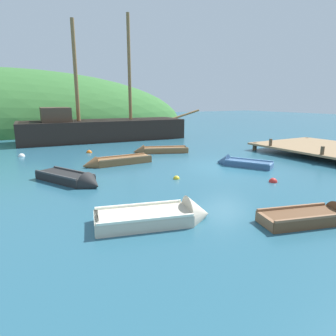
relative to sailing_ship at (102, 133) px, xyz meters
name	(u,v)px	position (x,y,z in m)	size (l,w,h in m)	color
ground_plane	(226,168)	(2.26, -13.73, -0.63)	(120.00, 120.00, 0.00)	#285B70
dock	(323,147)	(10.36, -13.73, -0.21)	(6.29, 7.19, 1.56)	#937551
shore_hill	(8,129)	(-6.78, 15.02, -0.63)	(45.97, 22.17, 13.96)	#387033
sailing_ship	(102,133)	(0.00, 0.00, 0.00)	(16.51, 5.09, 11.29)	black
rowboat_far	(114,163)	(-2.53, -10.20, -0.51)	(3.79, 0.97, 0.87)	brown
rowboat_outer_left	(158,151)	(1.23, -8.04, -0.52)	(3.69, 2.16, 0.91)	brown
rowboat_portside	(240,164)	(3.20, -13.71, -0.54)	(2.30, 3.02, 0.94)	#335175
rowboat_near_dock	(314,218)	(-0.12, -20.40, -0.53)	(3.07, 1.68, 0.90)	brown
rowboat_center	(73,180)	(-5.29, -12.78, -0.51)	(2.42, 3.57, 0.97)	black
rowboat_outer_right	(163,218)	(-3.95, -18.25, -0.51)	(3.52, 2.03, 1.19)	beige
buoy_orange	(89,153)	(-2.74, -5.85, -0.63)	(0.37, 0.37, 0.37)	orange
buoy_red	(273,182)	(2.18, -16.87, -0.63)	(0.36, 0.36, 0.36)	red
buoy_white	(22,157)	(-6.73, -5.13, -0.63)	(0.40, 0.40, 0.40)	white
buoy_yellow	(176,179)	(-1.14, -14.37, -0.63)	(0.29, 0.29, 0.29)	yellow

